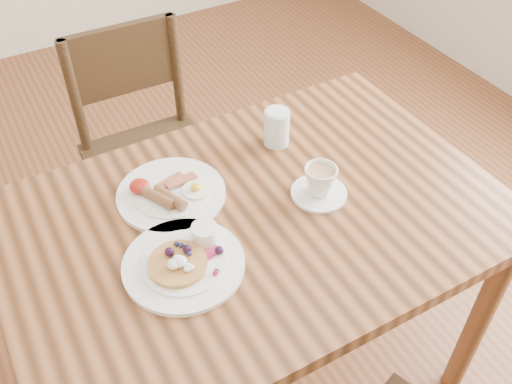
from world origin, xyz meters
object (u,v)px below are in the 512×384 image
Objects in this scene: dining_table at (256,241)px; water_glass at (277,127)px; pancake_plate at (185,260)px; breakfast_plate at (170,193)px; teacup_saucer at (320,183)px; chair_far at (148,146)px.

dining_table is 0.32m from water_glass.
pancake_plate is 1.00× the size of breakfast_plate.
water_glass is at bearing 34.59° from pancake_plate.
breakfast_plate is (-0.16, 0.16, 0.11)m from dining_table.
dining_table is 0.22m from teacup_saucer.
chair_far is 0.82m from pancake_plate.
dining_table is at bearing 94.27° from chair_far.
dining_table is 1.36× the size of chair_far.
teacup_saucer is at bearing 107.33° from chair_far.
teacup_saucer is (0.33, -0.18, 0.03)m from breakfast_plate.
pancake_plate is at bearing 77.94° from chair_far.
chair_far is 3.26× the size of breakfast_plate.
dining_table is 4.44× the size of pancake_plate.
pancake_plate is 1.93× the size of teacup_saucer.
chair_far reaches higher than breakfast_plate.
water_glass is at bearing 9.40° from breakfast_plate.
pancake_plate is (-0.21, -0.06, 0.11)m from dining_table.
pancake_plate is at bearing -145.41° from water_glass.
pancake_plate reaches higher than breakfast_plate.
breakfast_plate is at bearing -170.60° from water_glass.
water_glass is at bearing 86.32° from teacup_saucer.
chair_far is at bearing 93.51° from dining_table.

